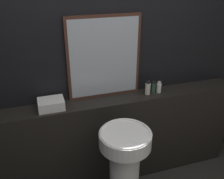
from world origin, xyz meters
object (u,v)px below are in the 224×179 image
Objects in this scene: mirror at (104,58)px; shampoo_bottle at (148,88)px; pedestal_sink at (124,167)px; conditioner_bottle at (153,88)px; towel_stack at (51,104)px; lotion_bottle at (159,87)px.

mirror is 5.50× the size of shampoo_bottle.
pedestal_sink is 7.08× the size of conditioner_bottle.
towel_stack is 1.74× the size of conditioner_bottle.
shampoo_bottle is at bearing 49.39° from pedestal_sink.
pedestal_sink is 6.57× the size of shampoo_bottle.
mirror is 5.92× the size of conditioner_bottle.
mirror is 0.57m from conditioner_bottle.
mirror reaches higher than conditioner_bottle.
mirror is 6.63× the size of lotion_bottle.
pedestal_sink is at bearing -130.61° from shampoo_bottle.
shampoo_bottle is at bearing 0.00° from towel_stack.
mirror is 0.63m from lotion_bottle.
shampoo_bottle is 0.06m from conditioner_bottle.
conditioner_bottle is at bearing 45.32° from pedestal_sink.
pedestal_sink is 7.92× the size of lotion_bottle.
conditioner_bottle is (0.06, 0.00, -0.00)m from shampoo_bottle.
towel_stack is 1.04m from lotion_bottle.
mirror is 0.52m from shampoo_bottle.
lotion_bottle reaches higher than towel_stack.
conditioner_bottle is at bearing 0.00° from shampoo_bottle.
pedestal_sink is 4.07× the size of towel_stack.
shampoo_bottle is 1.08× the size of conditioner_bottle.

